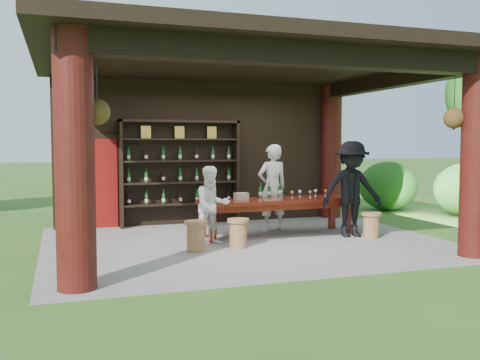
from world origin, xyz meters
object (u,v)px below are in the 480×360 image
object	(u,v)px
stool_near_left	(238,232)
guest_woman	(212,205)
host	(272,188)
guest_man	(352,189)
wine_shelf	(180,173)
stool_far_left	(196,235)
tasting_table	(277,204)
napkin_basket	(241,196)
stool_near_right	(371,224)

from	to	relation	value
stool_near_left	guest_woman	distance (m)	0.72
stool_near_left	host	distance (m)	2.11
host	guest_man	distance (m)	1.71
wine_shelf	stool_near_left	world-z (taller)	wine_shelf
guest_woman	stool_far_left	bearing A→B (deg)	-137.44
guest_woman	guest_man	bearing A→B (deg)	-8.73
host	guest_woman	distance (m)	2.01
wine_shelf	guest_man	world-z (taller)	wine_shelf
wine_shelf	guest_woman	xyz separation A→B (m)	(0.05, -2.49, -0.47)
wine_shelf	guest_man	size ratio (longest dim) A/B	1.42
tasting_table	host	distance (m)	0.66
guest_woman	napkin_basket	world-z (taller)	guest_woman
stool_near_left	napkin_basket	xyz separation A→B (m)	(0.38, 0.94, 0.54)
stool_near_left	wine_shelf	bearing A→B (deg)	98.17
wine_shelf	guest_man	xyz separation A→B (m)	(2.92, -2.57, -0.24)
stool_near_right	napkin_basket	world-z (taller)	napkin_basket
guest_man	stool_far_left	bearing A→B (deg)	-165.03
napkin_basket	stool_far_left	bearing A→B (deg)	-139.01
wine_shelf	tasting_table	world-z (taller)	wine_shelf
guest_man	stool_near_left	bearing A→B (deg)	-164.57
tasting_table	host	xyz separation A→B (m)	(0.14, 0.58, 0.29)
host	napkin_basket	bearing A→B (deg)	28.05
stool_near_left	stool_near_right	distance (m)	2.78
wine_shelf	stool_far_left	size ratio (longest dim) A/B	5.12
tasting_table	stool_near_right	world-z (taller)	tasting_table
guest_woman	host	bearing A→B (deg)	27.07
stool_near_right	guest_man	size ratio (longest dim) A/B	0.27
stool_near_left	host	world-z (taller)	host
host	guest_woman	world-z (taller)	host
stool_near_right	stool_near_left	bearing A→B (deg)	-178.64
guest_man	tasting_table	bearing A→B (deg)	162.85
tasting_table	guest_woman	size ratio (longest dim) A/B	2.23
stool_far_left	guest_man	world-z (taller)	guest_man
tasting_table	stool_far_left	bearing A→B (deg)	-151.63
tasting_table	guest_man	size ratio (longest dim) A/B	1.69
stool_near_left	host	bearing A→B (deg)	50.34
guest_man	guest_woman	bearing A→B (deg)	-173.95
stool_far_left	guest_woman	bearing A→B (deg)	49.73
stool_near_left	stool_far_left	distance (m)	0.80
tasting_table	guest_man	bearing A→B (deg)	-24.75
wine_shelf	stool_far_left	xyz separation A→B (m)	(-0.38, -3.00, -0.92)
wine_shelf	stool_far_left	bearing A→B (deg)	-97.24
wine_shelf	host	size ratio (longest dim) A/B	1.47
stool_far_left	wine_shelf	bearing A→B (deg)	82.76
stool_far_left	host	size ratio (longest dim) A/B	0.29
stool_near_left	napkin_basket	distance (m)	1.15
host	guest_woman	bearing A→B (deg)	28.38
stool_far_left	guest_woman	world-z (taller)	guest_woman
stool_near_right	guest_woman	size ratio (longest dim) A/B	0.35
stool_far_left	guest_man	bearing A→B (deg)	7.37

